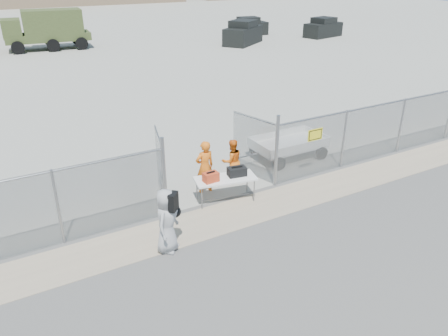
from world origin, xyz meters
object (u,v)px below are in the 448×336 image
visitor (167,221)px  utility_trailer (288,146)px  security_worker_left (205,167)px  security_worker_right (232,161)px  folding_table (225,189)px

visitor → utility_trailer: bearing=-17.1°
security_worker_left → security_worker_right: 1.18m
security_worker_left → security_worker_right: security_worker_left is taller
visitor → security_worker_left: bearing=1.2°
visitor → folding_table: bearing=-14.0°
folding_table → visitor: bearing=-137.3°
folding_table → security_worker_left: (-0.28, 0.86, 0.49)m
security_worker_right → visitor: visitor is taller
security_worker_left → utility_trailer: (4.14, 0.97, -0.45)m
folding_table → visitor: 3.09m
folding_table → visitor: size_ratio=1.07×
security_worker_left → utility_trailer: size_ratio=0.49×
folding_table → security_worker_left: bearing=120.1°
utility_trailer → visitor: bearing=-152.4°
visitor → security_worker_right: bearing=-7.5°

